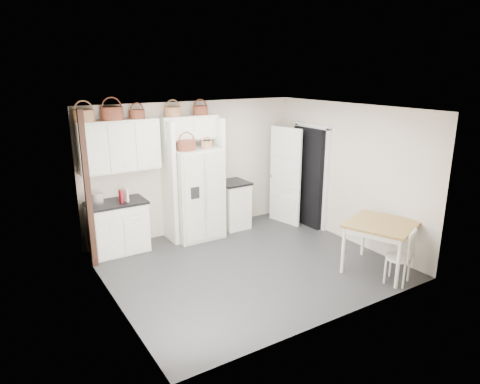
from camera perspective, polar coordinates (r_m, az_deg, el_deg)
floor at (r=7.35m, az=1.03°, el=-9.62°), size 4.50×4.50×0.00m
ceiling at (r=6.66m, az=1.14°, el=11.01°), size 4.50×4.50×0.00m
wall_back at (r=8.58m, az=-6.23°, el=3.26°), size 4.50×0.00×4.50m
wall_left at (r=6.02m, az=-17.20°, el=-2.92°), size 0.00×4.00×4.00m
wall_right at (r=8.30m, az=14.23°, el=2.42°), size 0.00×4.00×4.00m
refrigerator at (r=8.28m, az=-5.87°, el=-0.21°), size 0.91×0.73×1.76m
base_cab_left at (r=7.99m, az=-15.94°, el=-4.61°), size 0.97×0.61×0.90m
base_cab_right at (r=8.88m, az=-0.98°, el=-1.78°), size 0.53×0.64×0.94m
dining_table at (r=7.35m, az=18.10°, el=-6.95°), size 1.28×1.28×0.82m
windsor_chair at (r=7.03m, az=20.36°, el=-8.17°), size 0.52×0.50×0.84m
counter_left at (r=7.84m, az=-16.20°, el=-1.38°), size 1.01×0.66×0.04m
counter_right at (r=8.75m, az=-0.99°, el=1.28°), size 0.57×0.68×0.04m
toaster at (r=7.73m, az=-18.83°, el=-0.93°), size 0.32×0.24×0.20m
cookbook_red at (r=7.75m, az=-15.62°, el=-0.56°), size 0.03×0.14×0.21m
cookbook_cream at (r=7.77m, az=-14.98°, el=-0.39°), size 0.06×0.16×0.23m
basket_upper_a at (r=7.59m, az=-20.08°, el=9.52°), size 0.34×0.34×0.19m
basket_upper_b at (r=7.70m, az=-16.68°, el=9.99°), size 0.38×0.38×0.22m
basket_upper_c at (r=7.83m, az=-13.55°, el=10.06°), size 0.27×0.27×0.16m
basket_bridge_a at (r=8.07m, az=-8.94°, el=10.52°), size 0.30×0.30×0.17m
basket_bridge_b at (r=8.30m, az=-5.31°, el=10.78°), size 0.29×0.29×0.17m
basket_fridge_a at (r=7.89m, az=-7.14°, el=6.18°), size 0.34×0.34×0.18m
basket_fridge_b at (r=8.07m, az=-4.47°, el=6.25°), size 0.22×0.22×0.12m
upper_cabinet at (r=7.79m, az=-15.82°, el=5.95°), size 1.40×0.34×0.90m
bridge_cabinet at (r=8.23m, az=-6.83°, el=8.53°), size 1.12×0.34×0.45m
fridge_panel_left at (r=8.09m, az=-9.46°, el=1.26°), size 0.08×0.60×2.30m
fridge_panel_right at (r=8.52m, az=-3.13°, el=2.20°), size 0.08×0.60×2.30m
trim_post at (r=7.29m, az=-19.63°, el=0.12°), size 0.09×0.09×2.60m
doorway_void at (r=9.00m, az=9.16°, el=1.95°), size 0.18×0.85×2.05m
door_slab at (r=9.03m, az=6.04°, el=2.10°), size 0.21×0.79×2.05m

